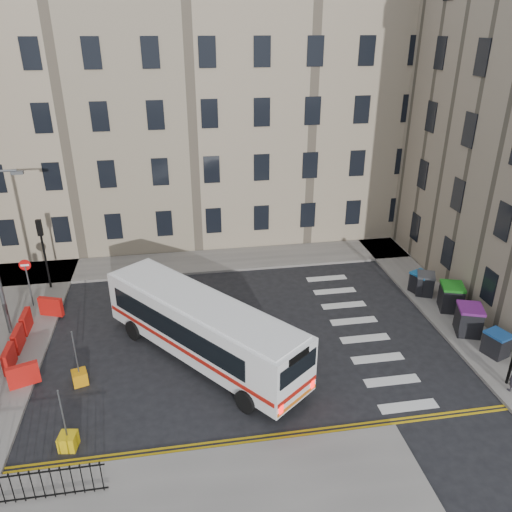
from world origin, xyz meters
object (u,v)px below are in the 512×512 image
object	(u,v)px
wheelie_bin_b	(469,320)
wheelie_bin_c	(451,297)
wheelie_bin_a	(497,344)
bollard_yellow	(80,377)
wheelie_bin_d	(425,284)
bus	(202,326)
wheelie_bin_e	(421,283)
bollard_chevron	(68,441)

from	to	relation	value
wheelie_bin_b	wheelie_bin_c	bearing A→B (deg)	101.47
wheelie_bin_a	bollard_yellow	size ratio (longest dim) A/B	2.09
wheelie_bin_a	wheelie_bin_d	world-z (taller)	wheelie_bin_d
bus	wheelie_bin_c	bearing A→B (deg)	-29.73
wheelie_bin_a	bus	bearing A→B (deg)	151.34
wheelie_bin_b	bollard_yellow	world-z (taller)	wheelie_bin_b
wheelie_bin_e	bollard_yellow	xyz separation A→B (m)	(-17.69, -4.85, -0.44)
wheelie_bin_d	wheelie_bin_e	distance (m)	0.24
wheelie_bin_d	wheelie_bin_a	bearing A→B (deg)	-60.04
wheelie_bin_c	wheelie_bin_d	xyz separation A→B (m)	(-0.54, 1.78, -0.11)
bus	wheelie_bin_b	distance (m)	12.84
wheelie_bin_d	wheelie_bin_e	xyz separation A→B (m)	(-0.15, 0.19, -0.02)
wheelie_bin_c	bollard_yellow	size ratio (longest dim) A/B	2.61
wheelie_bin_c	wheelie_bin_d	distance (m)	1.87
bollard_chevron	wheelie_bin_b	bearing A→B (deg)	13.44
bollard_yellow	bollard_chevron	distance (m)	3.63
wheelie_bin_a	wheelie_bin_c	size ratio (longest dim) A/B	0.80
bus	wheelie_bin_d	xyz separation A→B (m)	(12.58, 3.74, -0.94)
wheelie_bin_e	bollard_yellow	size ratio (longest dim) A/B	2.22
wheelie_bin_a	wheelie_bin_d	size ratio (longest dim) A/B	0.91
wheelie_bin_b	wheelie_bin_e	size ratio (longest dim) A/B	1.20
wheelie_bin_e	bollard_yellow	distance (m)	18.35
wheelie_bin_b	bollard_yellow	bearing A→B (deg)	-158.42
bus	wheelie_bin_c	xyz separation A→B (m)	(13.12, 1.95, -0.83)
wheelie_bin_c	wheelie_bin_b	bearing A→B (deg)	-79.72
bollard_chevron	bollard_yellow	bearing A→B (deg)	92.05
wheelie_bin_a	bollard_chevron	size ratio (longest dim) A/B	2.09
wheelie_bin_c	bollard_chevron	bearing A→B (deg)	-142.10
wheelie_bin_b	wheelie_bin_e	bearing A→B (deg)	114.64
wheelie_bin_c	wheelie_bin_e	xyz separation A→B (m)	(-0.69, 1.97, -0.12)
bus	wheelie_bin_a	bearing A→B (deg)	-47.37
wheelie_bin_b	bollard_yellow	distance (m)	18.09
wheelie_bin_c	bollard_yellow	distance (m)	18.61
wheelie_bin_c	wheelie_bin_e	size ratio (longest dim) A/B	1.17
wheelie_bin_c	wheelie_bin_a	bearing A→B (deg)	-71.82
wheelie_bin_b	wheelie_bin_c	world-z (taller)	wheelie_bin_b
bus	bollard_chevron	world-z (taller)	bus
wheelie_bin_b	bollard_chevron	xyz separation A→B (m)	(-17.94, -4.28, -0.57)
wheelie_bin_a	bollard_yellow	world-z (taller)	wheelie_bin_a
wheelie_bin_c	bollard_chevron	xyz separation A→B (m)	(-18.25, -6.50, -0.56)
wheelie_bin_a	bollard_yellow	distance (m)	18.41
wheelie_bin_c	bollard_yellow	bearing A→B (deg)	-152.81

